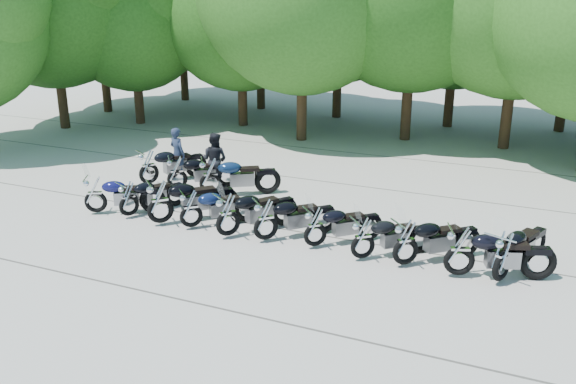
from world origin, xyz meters
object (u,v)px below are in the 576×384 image
at_px(motorcycle_6, 315,226).
at_px(motorcycle_10, 503,255).
at_px(motorcycle_9, 460,250).
at_px(motorcycle_11, 148,166).
at_px(motorcycle_12, 177,172).
at_px(motorcycle_13, 211,175).
at_px(motorcycle_2, 160,201).
at_px(motorcycle_1, 128,198).
at_px(rider_1, 215,160).
at_px(motorcycle_4, 228,214).
at_px(rider_0, 177,154).
at_px(motorcycle_3, 191,208).
at_px(motorcycle_8, 406,241).
at_px(motorcycle_5, 266,218).
at_px(motorcycle_7, 363,237).
at_px(motorcycle_0, 95,194).

bearing_deg(motorcycle_6, motorcycle_10, -135.93).
bearing_deg(motorcycle_9, motorcycle_11, 54.68).
xyz_separation_m(motorcycle_12, motorcycle_13, (1.30, -0.08, 0.06)).
bearing_deg(motorcycle_13, motorcycle_2, 146.29).
distance_m(motorcycle_1, rider_1, 3.62).
relative_size(motorcycle_4, motorcycle_12, 1.06).
distance_m(motorcycle_4, motorcycle_10, 6.86).
height_order(motorcycle_12, rider_0, rider_0).
relative_size(motorcycle_3, motorcycle_8, 0.95).
bearing_deg(motorcycle_12, motorcycle_5, -158.84).
xyz_separation_m(motorcycle_9, motorcycle_12, (-9.36, 2.77, -0.05)).
bearing_deg(motorcycle_9, rider_1, 46.41).
xyz_separation_m(motorcycle_1, motorcycle_10, (10.19, -0.06, 0.08)).
bearing_deg(motorcycle_7, motorcycle_11, 30.23).
xyz_separation_m(motorcycle_5, motorcycle_7, (2.64, -0.09, -0.04)).
bearing_deg(motorcycle_3, motorcycle_13, -25.43).
height_order(motorcycle_3, motorcycle_5, motorcycle_5).
bearing_deg(motorcycle_8, motorcycle_3, 46.87).
bearing_deg(rider_1, motorcycle_3, 111.12).
bearing_deg(motorcycle_7, motorcycle_8, -127.55).
relative_size(motorcycle_0, motorcycle_12, 0.99).
xyz_separation_m(motorcycle_0, motorcycle_13, (2.28, 2.71, 0.07)).
distance_m(motorcycle_2, motorcycle_9, 8.10).
xyz_separation_m(motorcycle_0, motorcycle_12, (0.97, 2.79, 0.00)).
bearing_deg(rider_1, motorcycle_0, 64.33).
xyz_separation_m(motorcycle_3, motorcycle_5, (2.25, 0.01, 0.03)).
bearing_deg(motorcycle_13, motorcycle_6, -151.42).
height_order(motorcycle_7, motorcycle_13, motorcycle_13).
bearing_deg(motorcycle_1, motorcycle_8, -154.74).
xyz_separation_m(motorcycle_8, motorcycle_11, (-9.28, 2.78, 0.02)).
bearing_deg(motorcycle_8, motorcycle_5, 46.58).
distance_m(motorcycle_5, motorcycle_10, 5.83).
bearing_deg(motorcycle_11, motorcycle_12, -153.57).
relative_size(motorcycle_0, motorcycle_4, 0.94).
relative_size(motorcycle_2, rider_0, 1.41).
distance_m(motorcycle_9, motorcycle_12, 9.76).
relative_size(motorcycle_3, rider_0, 1.22).
distance_m(motorcycle_5, motorcycle_12, 5.17).
bearing_deg(motorcycle_11, motorcycle_3, 171.65).
relative_size(motorcycle_10, rider_1, 1.33).
xyz_separation_m(motorcycle_7, motorcycle_13, (-5.77, 2.67, 0.10)).
bearing_deg(motorcycle_6, motorcycle_1, 46.91).
xyz_separation_m(motorcycle_12, rider_1, (0.90, 0.91, 0.27)).
bearing_deg(motorcycle_13, motorcycle_0, 107.25).
relative_size(motorcycle_1, motorcycle_5, 0.92).
height_order(motorcycle_10, rider_0, rider_0).
bearing_deg(motorcycle_8, motorcycle_2, 47.67).
bearing_deg(motorcycle_13, motorcycle_12, 53.97).
xyz_separation_m(motorcycle_2, motorcycle_7, (5.82, 0.01, -0.11)).
height_order(motorcycle_4, motorcycle_6, motorcycle_4).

